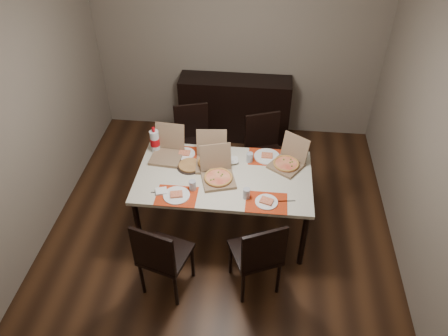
{
  "coord_description": "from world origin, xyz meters",
  "views": [
    {
      "loc": [
        0.39,
        -3.4,
        3.68
      ],
      "look_at": [
        0.04,
        -0.01,
        0.85
      ],
      "focal_mm": 35.0,
      "sensor_mm": 36.0,
      "label": 1
    }
  ],
  "objects": [
    {
      "name": "ground",
      "position": [
        0.0,
        0.0,
        -0.01
      ],
      "size": [
        3.8,
        4.0,
        0.02
      ],
      "primitive_type": "cube",
      "color": "#3D2212",
      "rests_on": "ground"
    },
    {
      "name": "faina_plate",
      "position": [
        -0.34,
        0.1,
        0.76
      ],
      "size": [
        0.28,
        0.28,
        0.03
      ],
      "color": "black",
      "rests_on": "dining_table"
    },
    {
      "name": "pizza_box_extra",
      "position": [
        -0.12,
        0.18,
        0.8
      ],
      "size": [
        0.35,
        0.39,
        0.32
      ],
      "color": "brown",
      "rests_on": "dining_table"
    },
    {
      "name": "setting_near_left",
      "position": [
        -0.38,
        -0.33,
        0.77
      ],
      "size": [
        0.46,
        0.3,
        0.11
      ],
      "color": "red",
      "rests_on": "dining_table"
    },
    {
      "name": "chair_near_right",
      "position": [
        0.44,
        -0.8,
        0.51
      ],
      "size": [
        0.55,
        0.55,
        0.93
      ],
      "color": "black",
      "rests_on": "ground"
    },
    {
      "name": "pizza_box_center",
      "position": [
        -0.02,
        -0.06,
        0.8
      ],
      "size": [
        0.41,
        0.43,
        0.32
      ],
      "color": "brown",
      "rests_on": "dining_table"
    },
    {
      "name": "pizza_box_right",
      "position": [
        0.69,
        0.23,
        0.8
      ],
      "size": [
        0.44,
        0.45,
        0.31
      ],
      "color": "brown",
      "rests_on": "dining_table"
    },
    {
      "name": "napkin_loose",
      "position": [
        0.01,
        -0.04,
        0.76
      ],
      "size": [
        0.16,
        0.16,
        0.02
      ],
      "primitive_type": "cube",
      "rotation": [
        0.0,
        0.0,
        0.62
      ],
      "color": "white",
      "rests_on": "dining_table"
    },
    {
      "name": "chair_far_left",
      "position": [
        -0.45,
        0.93,
        0.51
      ],
      "size": [
        0.52,
        0.52,
        0.93
      ],
      "color": "black",
      "rests_on": "ground"
    },
    {
      "name": "sideboard",
      "position": [
        0.0,
        1.78,
        0.45
      ],
      "size": [
        1.5,
        0.4,
        0.9
      ],
      "primitive_type": "cube",
      "color": "black",
      "rests_on": "ground"
    },
    {
      "name": "dip_bowl",
      "position": [
        0.1,
        0.22,
        0.77
      ],
      "size": [
        0.16,
        0.16,
        0.03
      ],
      "primitive_type": "imported",
      "rotation": [
        0.0,
        0.0,
        0.2
      ],
      "color": "white",
      "rests_on": "dining_table"
    },
    {
      "name": "setting_far_left",
      "position": [
        -0.39,
        0.29,
        0.77
      ],
      "size": [
        0.47,
        0.3,
        0.11
      ],
      "color": "red",
      "rests_on": "dining_table"
    },
    {
      "name": "room_walls",
      "position": [
        0.0,
        0.43,
        1.73
      ],
      "size": [
        3.84,
        4.02,
        2.62
      ],
      "color": "gray",
      "rests_on": "ground"
    },
    {
      "name": "chair_near_left",
      "position": [
        -0.45,
        -0.91,
        0.51
      ],
      "size": [
        0.52,
        0.52,
        0.93
      ],
      "color": "black",
      "rests_on": "ground"
    },
    {
      "name": "chair_far_right",
      "position": [
        0.44,
        0.82,
        0.51
      ],
      "size": [
        0.54,
        0.54,
        0.93
      ],
      "color": "black",
      "rests_on": "ground"
    },
    {
      "name": "dining_table",
      "position": [
        0.04,
        -0.01,
        0.68
      ],
      "size": [
        1.8,
        1.0,
        0.75
      ],
      "color": "beige",
      "rests_on": "ground"
    },
    {
      "name": "setting_far_right",
      "position": [
        0.42,
        0.32,
        0.77
      ],
      "size": [
        0.51,
        0.3,
        0.11
      ],
      "color": "red",
      "rests_on": "dining_table"
    },
    {
      "name": "pizza_box_left",
      "position": [
        -0.61,
        0.26,
        0.81
      ],
      "size": [
        0.35,
        0.39,
        0.33
      ],
      "color": "brown",
      "rests_on": "dining_table"
    },
    {
      "name": "setting_near_right",
      "position": [
        0.42,
        -0.35,
        0.77
      ],
      "size": [
        0.51,
        0.3,
        0.11
      ],
      "color": "red",
      "rests_on": "dining_table"
    },
    {
      "name": "soda_bottle",
      "position": [
        -0.76,
        0.34,
        0.88
      ],
      "size": [
        0.1,
        0.1,
        0.31
      ],
      "color": "silver",
      "rests_on": "dining_table"
    }
  ]
}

